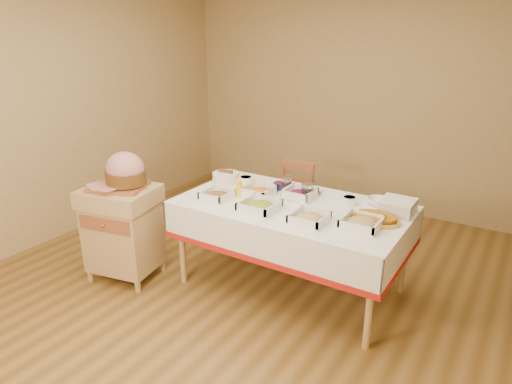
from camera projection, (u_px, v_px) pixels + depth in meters
room_shell at (239, 141)px, 3.38m from camera, size 5.00×5.00×5.00m
dining_table at (292, 223)px, 3.70m from camera, size 1.82×1.02×0.76m
butcher_cart at (123, 227)px, 3.93m from camera, size 0.67×0.59×0.83m
dining_chair at (290, 205)px, 4.49m from camera, size 0.41×0.39×0.86m
ham_on_board at (124, 173)px, 3.76m from camera, size 0.47×0.45×0.31m
serving_dish_a at (217, 195)px, 3.75m from camera, size 0.23×0.23×0.10m
serving_dish_b at (259, 206)px, 3.52m from camera, size 0.27×0.27×0.11m
serving_dish_c at (309, 218)px, 3.30m from camera, size 0.25×0.25×0.10m
serving_dish_d at (362, 222)px, 3.22m from camera, size 0.26×0.26×0.10m
serving_dish_e at (259, 191)px, 3.83m from camera, size 0.25×0.24×0.12m
serving_dish_f at (300, 194)px, 3.77m from camera, size 0.25×0.24×0.12m
small_bowl_left at (246, 179)px, 4.13m from camera, size 0.13×0.13×0.06m
small_bowl_mid at (281, 185)px, 3.99m from camera, size 0.13×0.13×0.06m
small_bowl_right at (349, 200)px, 3.64m from camera, size 0.12×0.12×0.06m
bowl_white_imported at (313, 190)px, 3.90m from camera, size 0.20×0.20×0.04m
bowl_small_imported at (378, 201)px, 3.63m from camera, size 0.22×0.22×0.05m
preserve_jar_left at (287, 185)px, 3.92m from camera, size 0.09×0.09×0.12m
preserve_jar_right at (307, 193)px, 3.73m from camera, size 0.11×0.11×0.13m
mustard_bottle at (239, 188)px, 3.78m from camera, size 0.05×0.05×0.17m
bread_basket at (226, 177)px, 4.16m from camera, size 0.24×0.24×0.11m
plate_stack at (398, 206)px, 3.46m from camera, size 0.25×0.25×0.10m
brass_platter at (375, 218)px, 3.32m from camera, size 0.36×0.26×0.05m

